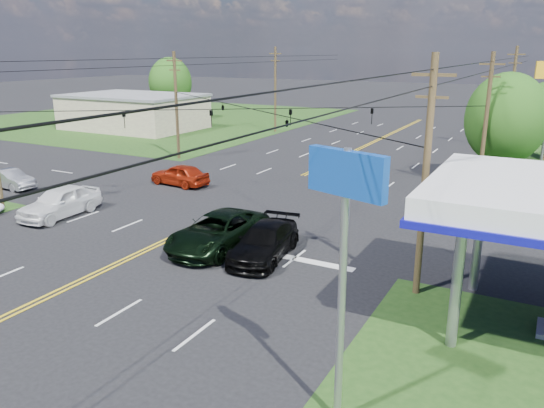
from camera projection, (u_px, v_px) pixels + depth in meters
The scene contains 19 objects.
ground at pixel (252, 200), 35.20m from camera, with size 280.00×280.00×0.00m, color black.
grass_nw at pixel (156, 118), 78.14m from camera, with size 46.00×48.00×0.03m, color #1D3E13.
stop_bar at pixel (258, 252), 26.16m from camera, with size 10.00×0.50×0.02m, color silver.
retail_nw at pixel (134, 113), 66.85m from camera, with size 16.00×11.00×4.00m, color tan.
pole_se at pixel (425, 176), 20.32m from camera, with size 1.60×0.28×9.50m.
pole_nw at pixel (176, 104), 47.34m from camera, with size 1.60×0.28×9.50m.
pole_ne at pixel (486, 122), 35.57m from camera, with size 1.60×0.28×9.50m.
pole_left_far at pixel (275, 89), 63.36m from camera, with size 1.60×0.28×10.00m.
pole_right_far at pixel (511, 97), 51.60m from camera, with size 1.60×0.28×10.00m.
span_wire_signals at pixel (251, 109), 33.53m from camera, with size 26.00×18.00×1.13m.
power_lines at pixel (233, 67), 31.11m from camera, with size 26.04×100.00×0.64m.
tree_right_a at pixel (506, 119), 37.67m from camera, with size 5.70×5.70×8.18m.
tree_far_l at pixel (170, 82), 75.34m from camera, with size 6.08×6.08×8.72m.
pickup_dkgreen at pixel (218, 231), 26.40m from camera, with size 2.91×6.30×1.75m, color black.
suv_black at pixel (265, 242), 25.22m from camera, with size 2.21×5.44×1.58m, color black.
pickup_white at pixel (60, 202), 31.50m from camera, with size 2.13×5.29×1.80m, color white.
sedan_silver at pixel (10, 179), 37.98m from camera, with size 1.46×4.18×1.38m, color #9E9DA2.
sedan_red at pixel (180, 175), 38.86m from camera, with size 1.87×4.64×1.58m, color #9D210B.
polesign_se at pixel (345, 216), 12.62m from camera, with size 2.14×0.91×7.39m.
Camera 1 is at (17.14, -17.26, 9.55)m, focal length 35.00 mm.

